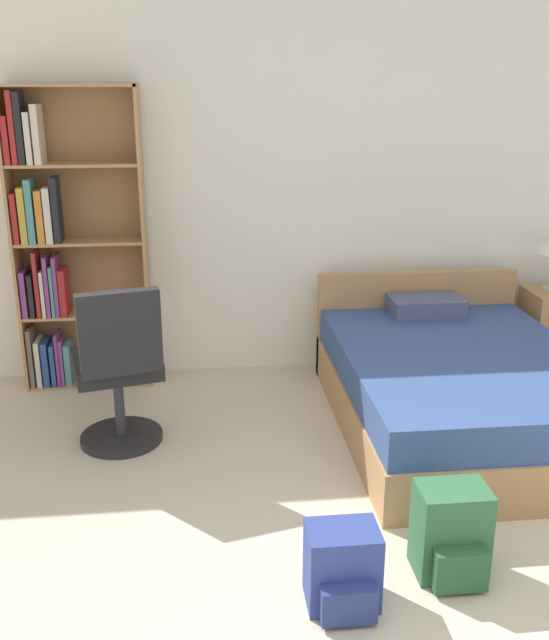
{
  "coord_description": "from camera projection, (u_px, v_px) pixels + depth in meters",
  "views": [
    {
      "loc": [
        -0.82,
        -1.81,
        2.06
      ],
      "look_at": [
        -0.41,
        1.98,
        0.78
      ],
      "focal_mm": 40.0,
      "sensor_mm": 36.0,
      "label": 1
    }
  ],
  "objects": [
    {
      "name": "backpack_blue",
      "position": [
        343.0,
        569.0,
        2.91
      ],
      "size": [
        0.29,
        0.29,
        0.34
      ],
      "color": "navy",
      "rests_on": "ground_plane"
    },
    {
      "name": "backpack_green",
      "position": [
        451.0,
        534.0,
        3.08
      ],
      "size": [
        0.3,
        0.29,
        0.41
      ],
      "color": "#2D603D",
      "rests_on": "ground_plane"
    },
    {
      "name": "bookshelf",
      "position": [
        62.0,
        246.0,
        4.81
      ],
      "size": [
        0.87,
        0.27,
        2.04
      ],
      "color": "#AD7F51",
      "rests_on": "ground_plane"
    },
    {
      "name": "bed",
      "position": [
        456.0,
        385.0,
        4.43
      ],
      "size": [
        1.45,
        1.98,
        0.76
      ],
      "color": "#AD7F51",
      "rests_on": "ground_plane"
    },
    {
      "name": "wall_back",
      "position": [
        312.0,
        193.0,
        5.07
      ],
      "size": [
        9.0,
        0.06,
        2.6
      ],
      "color": "white",
      "rests_on": "ground_plane"
    },
    {
      "name": "office_chair",
      "position": [
        119.0,
        370.0,
        4.07
      ],
      "size": [
        0.58,
        0.65,
        1.01
      ],
      "color": "#232326",
      "rests_on": "ground_plane"
    }
  ]
}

